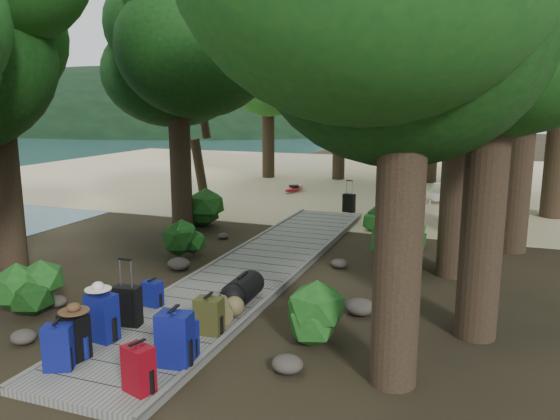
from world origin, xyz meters
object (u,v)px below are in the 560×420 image
at_px(backpack_left_a, 58,345).
at_px(sun_lounger, 439,194).
at_px(kayak, 294,187).
at_px(duffel_right_black, 243,289).
at_px(backpack_left_b, 74,334).
at_px(backpack_right_b, 175,336).
at_px(duffel_right_khaki, 221,310).
at_px(backpack_right_a, 139,367).
at_px(backpack_right_d, 209,314).
at_px(backpack_right_c, 184,337).
at_px(suitcase_on_boardwalk, 128,306).
at_px(lone_suitcase_on_sand, 349,203).
at_px(backpack_left_d, 152,292).
at_px(backpack_left_c, 102,315).

bearing_deg(backpack_left_a, sun_lounger, 51.04).
bearing_deg(kayak, duffel_right_black, -69.04).
height_order(backpack_left_b, backpack_right_b, backpack_right_b).
relative_size(backpack_left_a, backpack_left_b, 0.98).
distance_m(backpack_left_a, duffel_right_khaki, 2.54).
height_order(backpack_right_a, backpack_right_d, backpack_right_a).
xyz_separation_m(backpack_left_b, backpack_right_c, (1.40, 0.52, -0.05)).
distance_m(duffel_right_black, suitcase_on_boardwalk, 2.01).
bearing_deg(lone_suitcase_on_sand, suitcase_on_boardwalk, -81.77).
relative_size(backpack_left_d, backpack_right_a, 0.74).
height_order(backpack_left_c, duffel_right_black, backpack_left_c).
bearing_deg(suitcase_on_boardwalk, backpack_right_a, -61.16).
distance_m(backpack_left_c, backpack_right_a, 1.72).
xyz_separation_m(suitcase_on_boardwalk, kayak, (-1.98, 13.90, -0.25)).
bearing_deg(backpack_left_b, backpack_right_d, 55.82).
bearing_deg(duffel_right_black, backpack_right_d, -89.40).
relative_size(duffel_right_khaki, sun_lounger, 0.26).
relative_size(backpack_left_c, backpack_right_c, 1.30).
bearing_deg(lone_suitcase_on_sand, backpack_right_d, -74.51).
relative_size(backpack_right_a, kayak, 0.20).
height_order(backpack_left_c, backpack_left_d, backpack_left_c).
relative_size(backpack_right_b, lone_suitcase_on_sand, 1.36).
height_order(backpack_right_d, suitcase_on_boardwalk, suitcase_on_boardwalk).
bearing_deg(backpack_left_a, duffel_right_black, 42.72).
bearing_deg(sun_lounger, backpack_right_c, -116.72).
bearing_deg(suitcase_on_boardwalk, sun_lounger, 64.17).
bearing_deg(duffel_right_black, duffel_right_khaki, -91.28).
bearing_deg(backpack_right_b, duffel_right_khaki, 86.56).
height_order(backpack_left_c, suitcase_on_boardwalk, backpack_left_c).
bearing_deg(lone_suitcase_on_sand, backpack_right_a, -74.73).
relative_size(backpack_left_a, sun_lounger, 0.33).
bearing_deg(backpack_left_b, backpack_left_d, 103.27).
xyz_separation_m(backpack_left_b, backpack_right_a, (1.35, -0.46, -0.02)).
bearing_deg(backpack_left_d, backpack_left_a, -81.26).
bearing_deg(duffel_right_black, backpack_right_a, -90.64).
distance_m(backpack_right_a, backpack_right_c, 0.98).
bearing_deg(sun_lounger, suitcase_on_boardwalk, -122.87).
height_order(backpack_left_a, backpack_left_c, backpack_left_c).
bearing_deg(sun_lounger, duffel_right_khaki, -118.15).
distance_m(backpack_right_a, sun_lounger, 15.16).
xyz_separation_m(backpack_right_b, duffel_right_khaki, (-0.10, 1.57, -0.23)).
xyz_separation_m(duffel_right_khaki, suitcase_on_boardwalk, (-1.29, -0.67, 0.14)).
height_order(backpack_right_c, kayak, backpack_right_c).
relative_size(backpack_right_d, suitcase_on_boardwalk, 0.97).
distance_m(backpack_left_d, sun_lounger, 13.05).
relative_size(backpack_right_b, suitcase_on_boardwalk, 1.28).
distance_m(backpack_right_c, backpack_right_d, 0.84).
distance_m(backpack_right_c, duffel_right_khaki, 1.35).
distance_m(backpack_right_c, suitcase_on_boardwalk, 1.55).
relative_size(kayak, sun_lounger, 1.61).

